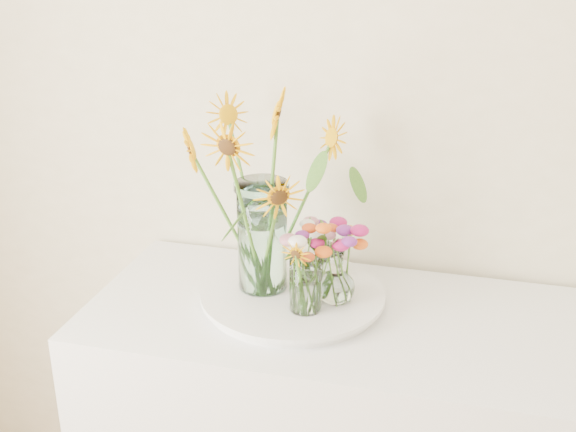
% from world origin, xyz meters
% --- Properties ---
extents(tray, '(0.45, 0.45, 0.02)m').
position_xyz_m(tray, '(-0.57, 1.96, 0.91)').
color(tray, white).
rests_on(tray, counter).
extents(mason_jar, '(0.13, 0.13, 0.30)m').
position_xyz_m(mason_jar, '(-0.66, 1.97, 1.07)').
color(mason_jar, '#C1F5EA').
rests_on(mason_jar, tray).
extents(sunflower_bouquet, '(0.69, 0.69, 0.53)m').
position_xyz_m(sunflower_bouquet, '(-0.66, 1.97, 1.19)').
color(sunflower_bouquet, '#F0A705').
rests_on(sunflower_bouquet, tray).
extents(small_vase_a, '(0.08, 0.08, 0.14)m').
position_xyz_m(small_vase_a, '(-0.52, 1.88, 0.99)').
color(small_vase_a, white).
rests_on(small_vase_a, tray).
extents(wildflower_posy_a, '(0.17, 0.17, 0.23)m').
position_xyz_m(wildflower_posy_a, '(-0.52, 1.88, 1.04)').
color(wildflower_posy_a, orange).
rests_on(wildflower_posy_a, tray).
extents(small_vase_b, '(0.12, 0.12, 0.14)m').
position_xyz_m(small_vase_b, '(-0.46, 1.94, 0.99)').
color(small_vase_b, white).
rests_on(small_vase_b, tray).
extents(wildflower_posy_b, '(0.20, 0.20, 0.23)m').
position_xyz_m(wildflower_posy_b, '(-0.46, 1.94, 1.04)').
color(wildflower_posy_b, orange).
rests_on(wildflower_posy_b, tray).
extents(small_vase_c, '(0.07, 0.07, 0.10)m').
position_xyz_m(small_vase_c, '(-0.51, 2.05, 0.98)').
color(small_vase_c, white).
rests_on(small_vase_c, tray).
extents(wildflower_posy_c, '(0.19, 0.19, 0.19)m').
position_xyz_m(wildflower_posy_c, '(-0.51, 2.05, 1.02)').
color(wildflower_posy_c, orange).
rests_on(wildflower_posy_c, tray).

